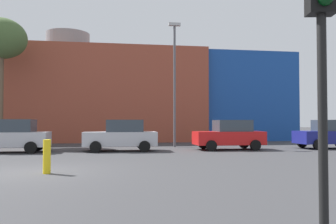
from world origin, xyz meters
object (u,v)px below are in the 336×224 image
at_px(parked_car_1, 10,136).
at_px(parked_car_4, 330,134).
at_px(parked_car_3, 229,135).
at_px(bare_tree_0, 1,41).
at_px(street_lamp, 175,77).
at_px(traffic_light_near_right, 322,25).
at_px(bollard_yellow_0, 47,157).
at_px(parked_car_2, 121,135).

xyz_separation_m(parked_car_1, parked_car_4, (19.08, -0.00, -0.01)).
bearing_deg(parked_car_1, parked_car_3, -180.00).
relative_size(bare_tree_0, street_lamp, 1.07).
bearing_deg(traffic_light_near_right, parked_car_4, 156.41).
bearing_deg(bare_tree_0, parked_car_1, -67.55).
distance_m(parked_car_1, parked_car_4, 19.08).
xyz_separation_m(parked_car_1, street_lamp, (9.60, 2.81, 3.81)).
relative_size(parked_car_1, bare_tree_0, 0.47).
height_order(parked_car_1, street_lamp, street_lamp).
xyz_separation_m(bare_tree_0, street_lamp, (11.83, -2.61, -2.63)).
xyz_separation_m(parked_car_4, traffic_light_near_right, (-10.80, -15.92, 2.02)).
bearing_deg(parked_car_4, bollard_yellow_0, 28.54).
bearing_deg(parked_car_2, bollard_yellow_0, 73.41).
relative_size(parked_car_3, bollard_yellow_0, 3.78).
xyz_separation_m(parked_car_1, bare_tree_0, (-2.24, 5.41, 6.44)).
distance_m(parked_car_1, parked_car_3, 12.46).
distance_m(traffic_light_near_right, street_lamp, 18.86).
bearing_deg(parked_car_3, parked_car_2, 0.00).
bearing_deg(parked_car_1, street_lamp, -163.70).
height_order(parked_car_3, bollard_yellow_0, parked_car_3).
distance_m(bare_tree_0, bollard_yellow_0, 16.49).
xyz_separation_m(parked_car_2, street_lamp, (3.59, 2.81, 3.82)).
relative_size(parked_car_2, bollard_yellow_0, 3.80).
bearing_deg(parked_car_3, parked_car_1, 0.00).
distance_m(parked_car_2, traffic_light_near_right, 16.21).
bearing_deg(parked_car_1, traffic_light_near_right, 117.49).
distance_m(parked_car_4, bollard_yellow_0, 17.77).
bearing_deg(parked_car_2, parked_car_1, -0.00).
height_order(parked_car_2, bare_tree_0, bare_tree_0).
relative_size(parked_car_4, street_lamp, 0.50).
height_order(parked_car_2, street_lamp, street_lamp).
bearing_deg(traffic_light_near_right, parked_car_2, -161.30).
distance_m(parked_car_1, street_lamp, 10.70).
xyz_separation_m(parked_car_1, parked_car_3, (12.46, 0.00, -0.01)).
relative_size(parked_car_2, street_lamp, 0.49).
bearing_deg(traffic_light_near_right, parked_car_1, -141.96).
height_order(parked_car_3, parked_car_4, parked_car_4).
distance_m(parked_car_2, street_lamp, 5.95).
bearing_deg(parked_car_4, traffic_light_near_right, 55.86).
distance_m(parked_car_4, traffic_light_near_right, 19.34).
relative_size(parked_car_1, street_lamp, 0.50).
height_order(parked_car_3, traffic_light_near_right, traffic_light_near_right).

